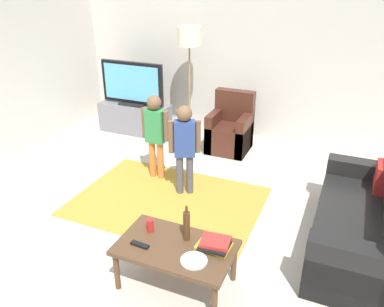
% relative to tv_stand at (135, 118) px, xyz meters
% --- Properties ---
extents(ground, '(7.80, 7.80, 0.00)m').
position_rel_tv_stand_xyz_m(ground, '(1.79, -2.30, -0.24)').
color(ground, beige).
extents(wall_back, '(6.00, 0.12, 2.70)m').
position_rel_tv_stand_xyz_m(wall_back, '(1.79, 0.70, 1.11)').
color(wall_back, silver).
rests_on(wall_back, ground).
extents(area_rug, '(2.20, 1.60, 0.01)m').
position_rel_tv_stand_xyz_m(area_rug, '(1.51, -1.80, -0.24)').
color(area_rug, '#B28C33').
rests_on(area_rug, ground).
extents(tv_stand, '(1.20, 0.44, 0.50)m').
position_rel_tv_stand_xyz_m(tv_stand, '(0.00, 0.00, 0.00)').
color(tv_stand, slate).
rests_on(tv_stand, ground).
extents(tv, '(1.10, 0.28, 0.71)m').
position_rel_tv_stand_xyz_m(tv, '(0.00, -0.02, 0.60)').
color(tv, black).
rests_on(tv, tv_stand).
extents(couch, '(0.80, 1.80, 0.86)m').
position_rel_tv_stand_xyz_m(couch, '(3.71, -1.83, 0.05)').
color(couch, black).
rests_on(couch, ground).
extents(armchair, '(0.60, 0.60, 0.90)m').
position_rel_tv_stand_xyz_m(armchair, '(1.72, -0.04, 0.05)').
color(armchair, '#472319').
rests_on(armchair, ground).
extents(floor_lamp, '(0.36, 0.36, 1.78)m').
position_rel_tv_stand_xyz_m(floor_lamp, '(0.95, 0.15, 1.30)').
color(floor_lamp, '#262626').
rests_on(floor_lamp, ground).
extents(child_near_tv, '(0.38, 0.18, 1.14)m').
position_rel_tv_stand_xyz_m(child_near_tv, '(1.10, -1.30, 0.44)').
color(child_near_tv, orange).
rests_on(child_near_tv, ground).
extents(child_center, '(0.35, 0.23, 1.15)m').
position_rel_tv_stand_xyz_m(child_center, '(1.62, -1.53, 0.44)').
color(child_center, '#4C4C59').
rests_on(child_center, ground).
extents(coffee_table, '(1.00, 0.60, 0.42)m').
position_rel_tv_stand_xyz_m(coffee_table, '(2.19, -2.99, 0.13)').
color(coffee_table, '#513823').
rests_on(coffee_table, ground).
extents(book_stack, '(0.29, 0.23, 0.08)m').
position_rel_tv_stand_xyz_m(book_stack, '(2.51, -2.89, 0.22)').
color(book_stack, yellow).
rests_on(book_stack, coffee_table).
extents(bottle, '(0.06, 0.06, 0.34)m').
position_rel_tv_stand_xyz_m(bottle, '(2.24, -2.87, 0.32)').
color(bottle, '#4C3319').
rests_on(bottle, coffee_table).
extents(tv_remote, '(0.17, 0.06, 0.02)m').
position_rel_tv_stand_xyz_m(tv_remote, '(1.91, -3.11, 0.19)').
color(tv_remote, black).
rests_on(tv_remote, coffee_table).
extents(soda_can, '(0.07, 0.07, 0.12)m').
position_rel_tv_stand_xyz_m(soda_can, '(1.89, -2.89, 0.24)').
color(soda_can, red).
rests_on(soda_can, coffee_table).
extents(plate, '(0.22, 0.22, 0.02)m').
position_rel_tv_stand_xyz_m(plate, '(2.41, -3.11, 0.18)').
color(plate, white).
rests_on(plate, coffee_table).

